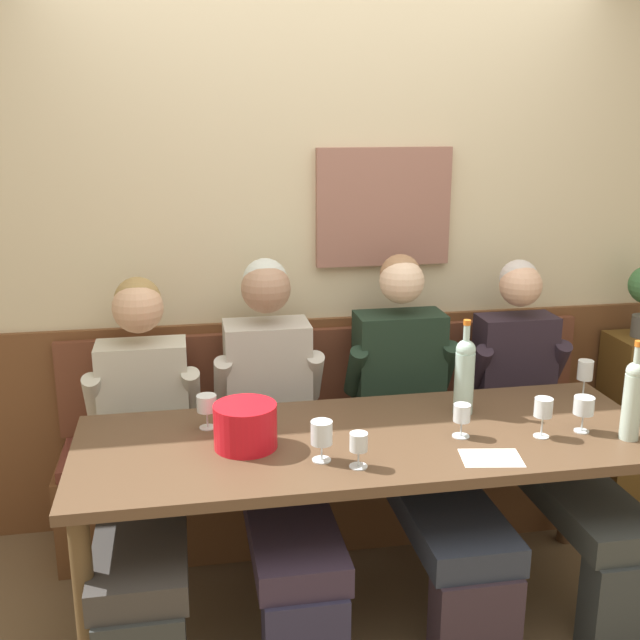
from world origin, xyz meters
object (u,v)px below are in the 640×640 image
Objects in this scene: wine_glass_mid_right at (584,407)px; wine_glass_center_rear at (462,415)px; person_center_left_seat at (545,424)px; wine_bottle_clear_water at (633,397)px; dining_table at (369,456)px; wine_glass_mid_left at (359,444)px; ice_bucket at (245,426)px; person_left_seat at (276,430)px; wine_glass_left_end at (322,435)px; wine_bottle_green_tall at (465,374)px; wine_glass_right_end at (207,405)px; wine_glass_center_front at (543,410)px; person_right_seat at (419,426)px; person_center_right_seat at (142,451)px; wall_bench at (335,473)px; wine_glass_by_bottle at (585,372)px.

wine_glass_center_rear is at bearing 175.32° from wine_glass_mid_right.
wine_bottle_clear_water is (0.08, -0.48, 0.30)m from person_center_left_seat.
wine_glass_mid_left reaches higher than dining_table.
ice_bucket is (-0.47, -0.01, 0.16)m from dining_table.
wine_bottle_clear_water is (1.26, -0.53, 0.26)m from person_left_seat.
person_left_seat is 5.73× the size of ice_bucket.
wine_glass_center_rear is at bearing -11.21° from dining_table.
wine_bottle_clear_water is 2.60× the size of wine_glass_left_end.
wine_glass_right_end is at bearing 178.16° from wine_bottle_green_tall.
person_left_seat reaches higher than wine_glass_right_end.
wine_glass_center_front is (0.63, -0.12, 0.19)m from dining_table.
person_right_seat is 9.88× the size of wine_glass_right_end.
person_left_seat is 1.18m from person_center_left_seat.
person_center_right_seat reaches higher than wine_glass_mid_right.
wine_glass_mid_left is at bearing -151.14° from person_center_left_seat.
wall_bench reaches higher than wine_glass_left_end.
person_center_right_seat is 8.59× the size of wine_glass_left_end.
wine_glass_right_end reaches higher than wine_glass_mid_left.
wine_glass_center_rear is (0.34, -0.71, 0.56)m from wall_bench.
wine_glass_center_front is (-0.36, -0.35, -0.00)m from wine_glass_by_bottle.
person_center_left_seat is 0.67m from wine_glass_center_rear.
dining_table is at bearing -19.26° from person_center_right_seat.
person_center_right_seat is 0.54m from ice_bucket.
wall_bench is at bearing 157.04° from wine_glass_by_bottle.
person_center_right_seat is 9.43× the size of wine_glass_right_end.
wine_bottle_green_tall is 3.03× the size of wine_glass_center_rear.
person_left_seat is 0.64m from wine_glass_mid_left.
ice_bucket is at bearing 175.74° from wine_glass_mid_right.
person_right_seat is 8.01× the size of wine_glass_by_bottle.
wine_glass_right_end is at bearing 123.42° from ice_bucket.
wine_glass_right_end is (-1.46, -0.10, 0.23)m from person_center_left_seat.
wine_bottle_green_tall is 2.55× the size of wine_glass_center_front.
wine_glass_center_front is at bearing -10.58° from wine_glass_center_rear.
person_center_left_seat is at bearing 33.90° from wine_glass_center_rear.
dining_table is 0.91m from person_center_right_seat.
person_center_left_seat is at bearing -2.20° from person_left_seat.
wine_bottle_clear_water is at bearing 2.61° from wine_glass_mid_left.
person_left_seat reaches higher than wine_glass_center_rear.
ice_bucket is at bearing -178.75° from dining_table.
ice_bucket is 1.73× the size of wine_glass_right_end.
wine_glass_right_end is at bearing -23.34° from person_center_right_seat.
person_center_right_seat reaches higher than wine_glass_mid_left.
ice_bucket is at bearing -38.48° from person_center_right_seat.
person_left_seat reaches higher than wine_bottle_green_tall.
wine_glass_center_rear is (-0.66, -0.29, -0.03)m from wine_glass_by_bottle.
wine_glass_mid_right is at bearing -97.99° from person_center_left_seat.
wine_glass_center_rear reaches higher than wine_glass_mid_left.
person_left_seat is at bearing 158.70° from wine_glass_mid_right.
wine_glass_mid_left is (-1.05, -0.05, -0.08)m from wine_bottle_clear_water.
wine_glass_center_rear is (0.34, -0.07, 0.17)m from dining_table.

